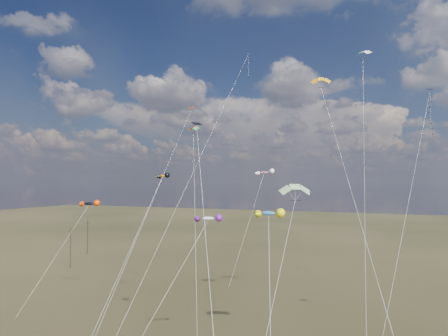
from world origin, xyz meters
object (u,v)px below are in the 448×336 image
at_px(parafoil_yellow, 321,80).
at_px(novelty_black_orange, 88,204).
at_px(utility_pole_near, 70,247).
at_px(utility_pole_far, 88,236).
at_px(diamond_black_high, 429,120).

bearing_deg(parafoil_yellow, novelty_black_orange, 179.87).
xyz_separation_m(parafoil_yellow, novelty_black_orange, (-35.18, 0.08, -15.62)).
distance_m(utility_pole_near, utility_pole_far, 16.12).
xyz_separation_m(utility_pole_far, diamond_black_high, (72.07, -12.65, 21.82)).
distance_m(utility_pole_far, diamond_black_high, 76.36).
bearing_deg(utility_pole_far, diamond_black_high, -9.96).
height_order(utility_pole_near, parafoil_yellow, parafoil_yellow).
bearing_deg(novelty_black_orange, diamond_black_high, 17.11).
xyz_separation_m(utility_pole_near, diamond_black_high, (64.07, 1.35, 21.82)).
bearing_deg(utility_pole_near, parafoil_yellow, -14.73).
xyz_separation_m(utility_pole_near, parafoil_yellow, (51.30, -13.49, 25.29)).
xyz_separation_m(diamond_black_high, novelty_black_orange, (-47.95, -14.76, -12.15)).
height_order(utility_pole_far, diamond_black_high, diamond_black_high).
distance_m(utility_pole_near, diamond_black_high, 67.70).
bearing_deg(diamond_black_high, novelty_black_orange, -162.89).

